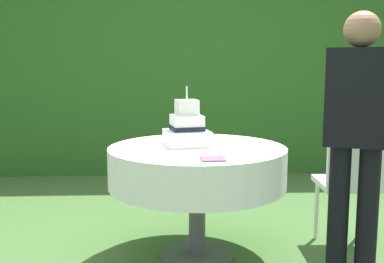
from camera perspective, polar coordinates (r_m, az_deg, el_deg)
ground_plane at (r=3.29m, az=0.63°, el=-15.13°), size 20.00×20.00×0.00m
foliage_hedge at (r=5.73m, az=-0.89°, el=6.50°), size 6.37×0.67×2.27m
cake_table at (r=3.10m, az=0.65°, el=-4.36°), size 1.19×1.19×0.76m
wedding_cake at (r=3.11m, az=-0.60°, el=0.30°), size 0.33×0.33×0.40m
serving_plate_near at (r=3.06m, az=-7.15°, el=-1.90°), size 0.12×0.12×0.01m
serving_plate_far at (r=3.33m, az=3.99°, el=-1.03°), size 0.13×0.13×0.01m
serving_plate_left at (r=2.85m, az=4.56°, el=-2.63°), size 0.12×0.12×0.01m
napkin_stack at (r=2.66m, az=2.59°, el=-3.41°), size 0.15×0.15×0.01m
garden_chair at (r=3.39m, az=19.08°, el=-5.29°), size 0.41×0.41×0.89m
standing_person at (r=2.77m, az=19.73°, el=-0.07°), size 0.41×0.32×1.60m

